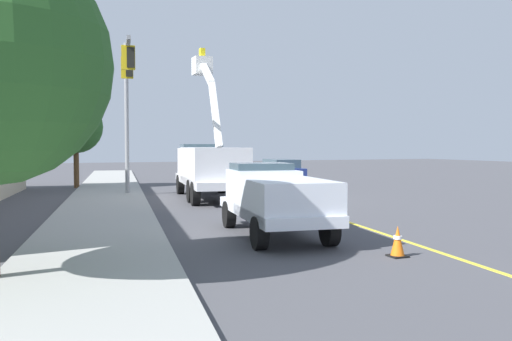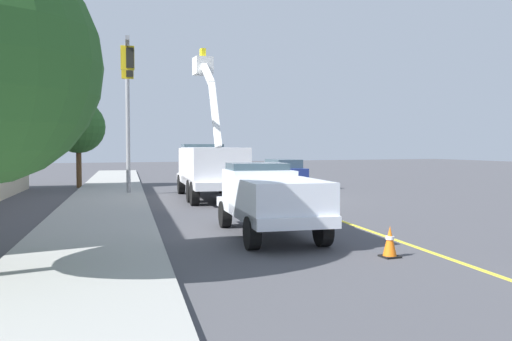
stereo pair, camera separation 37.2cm
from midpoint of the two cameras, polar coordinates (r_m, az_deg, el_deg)
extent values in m
plane|color=#47474C|center=(25.43, 2.95, -3.15)|extent=(120.00, 120.00, 0.00)
cube|color=#9E9E99|center=(24.34, -15.66, -3.37)|extent=(59.98, 11.02, 0.12)
cube|color=yellow|center=(25.43, 2.95, -3.14)|extent=(49.63, 6.37, 0.01)
cube|color=white|center=(25.66, -4.63, -1.08)|extent=(8.45, 3.50, 0.36)
cube|color=white|center=(28.22, -5.50, 0.82)|extent=(2.90, 2.66, 1.60)
cube|color=#384C56|center=(28.40, -5.57, 2.25)|extent=(2.05, 2.31, 0.64)
cube|color=white|center=(24.66, -4.27, 0.44)|extent=(5.52, 3.13, 1.80)
cube|color=white|center=(24.06, -4.07, 6.20)|extent=(1.96, 0.49, 3.12)
cube|color=white|center=(26.36, -4.98, 10.61)|extent=(2.70, 0.57, 1.59)
cube|color=white|center=(27.69, -5.45, 11.31)|extent=(0.90, 0.90, 0.90)
cube|color=yellow|center=(27.78, -5.46, 12.53)|extent=(0.36, 0.24, 0.60)
cylinder|color=black|center=(28.38, -7.81, -1.50)|extent=(1.07, 0.47, 1.04)
cylinder|color=black|center=(28.71, -3.34, -1.43)|extent=(1.07, 0.47, 1.04)
cylinder|color=black|center=(24.08, -6.71, -2.25)|extent=(1.07, 0.47, 1.04)
cylinder|color=black|center=(24.46, -1.47, -2.15)|extent=(1.07, 0.47, 1.04)
cylinder|color=black|center=(22.78, -6.29, -2.53)|extent=(1.07, 0.47, 1.04)
cylinder|color=black|center=(23.19, -0.76, -2.42)|extent=(1.07, 0.47, 1.04)
cube|color=white|center=(15.05, 2.14, -4.34)|extent=(5.82, 2.78, 0.30)
cube|color=white|center=(16.18, 0.93, -1.89)|extent=(2.24, 2.17, 1.10)
cube|color=#384C56|center=(16.34, 0.75, -0.15)|extent=(1.55, 1.92, 0.56)
cube|color=white|center=(14.05, 3.28, -3.21)|extent=(3.59, 2.50, 1.10)
cylinder|color=black|center=(16.66, -2.77, -4.80)|extent=(0.87, 0.40, 0.84)
cylinder|color=black|center=(17.12, 3.46, -4.60)|extent=(0.87, 0.40, 0.84)
cylinder|color=black|center=(13.09, 0.39, -6.87)|extent=(0.87, 0.40, 0.84)
cylinder|color=black|center=(13.68, 8.13, -6.48)|extent=(0.87, 0.40, 0.84)
cube|color=navy|center=(35.29, 3.37, -0.22)|extent=(5.00, 2.48, 0.70)
cube|color=#384C56|center=(35.40, 3.30, 0.76)|extent=(3.64, 2.09, 0.60)
cylinder|color=black|center=(34.04, 5.56, -1.09)|extent=(0.70, 0.32, 0.68)
cylinder|color=black|center=(33.51, 2.80, -1.14)|extent=(0.70, 0.32, 0.68)
cylinder|color=black|center=(37.12, 3.87, -0.77)|extent=(0.70, 0.32, 0.68)
cylinder|color=black|center=(36.64, 1.33, -0.81)|extent=(0.70, 0.32, 0.68)
cube|color=black|center=(12.74, 15.25, -9.06)|extent=(0.40, 0.40, 0.04)
cone|color=orange|center=(12.67, 15.27, -7.43)|extent=(0.32, 0.32, 0.70)
cylinder|color=white|center=(12.66, 15.27, -7.12)|extent=(0.20, 0.20, 0.08)
cube|color=black|center=(21.58, 2.22, -4.15)|extent=(0.40, 0.40, 0.04)
cone|color=orange|center=(21.53, 2.22, -3.09)|extent=(0.32, 0.32, 0.76)
cylinder|color=white|center=(21.53, 2.22, -2.89)|extent=(0.20, 0.20, 0.08)
cube|color=black|center=(30.34, -1.89, -2.15)|extent=(0.40, 0.40, 0.04)
cone|color=orange|center=(30.31, -1.89, -1.39)|extent=(0.32, 0.32, 0.77)
cylinder|color=white|center=(30.31, -1.89, -1.25)|extent=(0.20, 0.20, 0.08)
cylinder|color=gray|center=(28.35, -13.49, 5.45)|extent=(0.22, 0.22, 7.97)
cube|color=gray|center=(25.00, -13.49, 12.34)|extent=(7.31, 1.07, 0.16)
cube|color=gold|center=(25.64, -13.49, 10.85)|extent=(0.19, 0.57, 1.00)
cube|color=black|center=(25.64, -13.26, 10.85)|extent=(0.24, 0.34, 0.84)
cube|color=gold|center=(22.73, -13.43, 11.91)|extent=(0.19, 0.57, 1.00)
cube|color=black|center=(22.73, -13.17, 11.91)|extent=(0.24, 0.34, 0.84)
cylinder|color=brown|center=(34.01, -18.52, 0.42)|extent=(0.32, 0.32, 2.63)
sphere|color=#285623|center=(34.00, -18.59, 4.57)|extent=(3.27, 3.27, 3.27)
camera|label=1|loc=(0.19, -89.58, 0.02)|focal=36.54mm
camera|label=2|loc=(0.19, 90.42, -0.02)|focal=36.54mm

